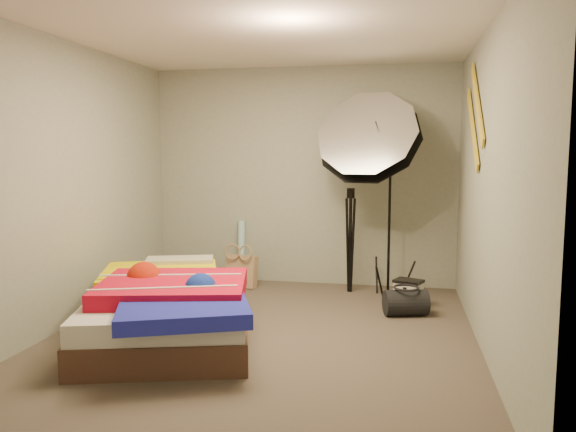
% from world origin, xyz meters
% --- Properties ---
extents(floor, '(4.00, 4.00, 0.00)m').
position_xyz_m(floor, '(0.00, 0.00, 0.00)').
color(floor, '#4F453C').
rests_on(floor, ground).
extents(ceiling, '(4.00, 4.00, 0.00)m').
position_xyz_m(ceiling, '(0.00, 0.00, 2.50)').
color(ceiling, silver).
rests_on(ceiling, wall_back).
extents(wall_back, '(3.50, 0.00, 3.50)m').
position_xyz_m(wall_back, '(0.00, 2.00, 1.25)').
color(wall_back, gray).
rests_on(wall_back, floor).
extents(wall_front, '(3.50, 0.00, 3.50)m').
position_xyz_m(wall_front, '(0.00, -2.00, 1.25)').
color(wall_front, gray).
rests_on(wall_front, floor).
extents(wall_left, '(0.00, 4.00, 4.00)m').
position_xyz_m(wall_left, '(-1.75, 0.00, 1.25)').
color(wall_left, gray).
rests_on(wall_left, floor).
extents(wall_right, '(0.00, 4.00, 4.00)m').
position_xyz_m(wall_right, '(1.75, 0.00, 1.25)').
color(wall_right, gray).
rests_on(wall_right, floor).
extents(tote_bag, '(0.39, 0.24, 0.38)m').
position_xyz_m(tote_bag, '(-0.64, 1.64, 0.18)').
color(tote_bag, tan).
rests_on(tote_bag, floor).
extents(wrapping_roll, '(0.12, 0.22, 0.73)m').
position_xyz_m(wrapping_roll, '(-0.72, 1.90, 0.36)').
color(wrapping_roll, '#53AFC1').
rests_on(wrapping_roll, floor).
extents(camera_case, '(0.30, 0.26, 0.25)m').
position_xyz_m(camera_case, '(1.21, 1.17, 0.12)').
color(camera_case, silver).
rests_on(camera_case, floor).
extents(duffel_bag, '(0.45, 0.34, 0.24)m').
position_xyz_m(duffel_bag, '(1.18, 0.85, 0.12)').
color(duffel_bag, black).
rests_on(duffel_bag, floor).
extents(wall_stripe_upper, '(0.02, 0.91, 0.78)m').
position_xyz_m(wall_stripe_upper, '(1.73, 0.60, 1.95)').
color(wall_stripe_upper, gold).
rests_on(wall_stripe_upper, wall_right).
extents(wall_stripe_lower, '(0.02, 0.91, 0.78)m').
position_xyz_m(wall_stripe_lower, '(1.73, 0.85, 1.75)').
color(wall_stripe_lower, gold).
rests_on(wall_stripe_lower, wall_right).
extents(bed, '(1.76, 2.13, 0.53)m').
position_xyz_m(bed, '(-0.73, -0.19, 0.27)').
color(bed, '#492E25').
rests_on(bed, floor).
extents(photo_umbrella, '(1.43, 1.12, 2.29)m').
position_xyz_m(photo_umbrella, '(0.79, 1.48, 1.64)').
color(photo_umbrella, black).
rests_on(photo_umbrella, floor).
extents(camera_tripod, '(0.08, 0.08, 1.14)m').
position_xyz_m(camera_tripod, '(0.59, 1.66, 0.66)').
color(camera_tripod, black).
rests_on(camera_tripod, floor).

